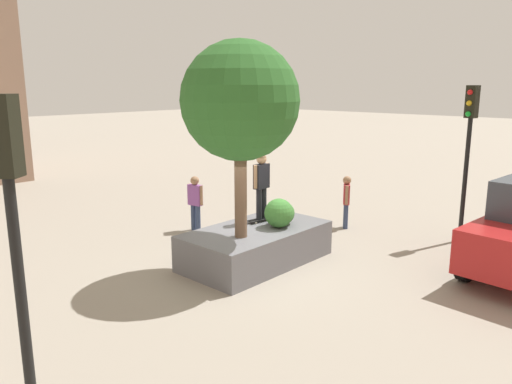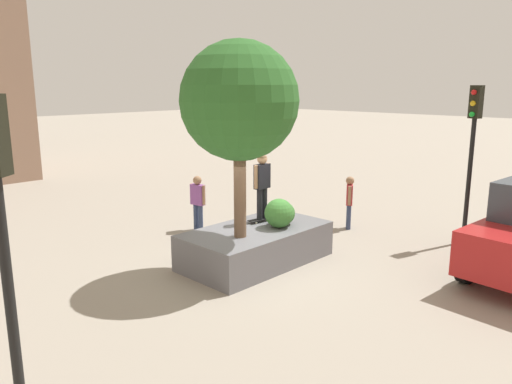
# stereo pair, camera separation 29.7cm
# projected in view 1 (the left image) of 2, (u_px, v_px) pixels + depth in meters

# --- Properties ---
(ground_plane) EXTENTS (120.00, 120.00, 0.00)m
(ground_plane) POSITION_uv_depth(u_px,v_px,m) (255.00, 268.00, 11.79)
(ground_plane) COLOR #9E9384
(planter_ledge) EXTENTS (3.61, 1.97, 0.86)m
(planter_ledge) POSITION_uv_depth(u_px,v_px,m) (256.00, 245.00, 12.07)
(planter_ledge) COLOR slate
(planter_ledge) RESTS_ON ground
(plaza_tree) EXTENTS (2.61, 2.61, 4.37)m
(plaza_tree) POSITION_uv_depth(u_px,v_px,m) (240.00, 102.00, 10.68)
(plaza_tree) COLOR brown
(plaza_tree) RESTS_ON planter_ledge
(boxwood_shrub) EXTENTS (0.56, 0.56, 0.56)m
(boxwood_shrub) POSITION_uv_depth(u_px,v_px,m) (283.00, 213.00, 12.29)
(boxwood_shrub) COLOR #3D7A33
(boxwood_shrub) RESTS_ON planter_ledge
(hedge_clump) EXTENTS (0.71, 0.71, 0.71)m
(hedge_clump) POSITION_uv_depth(u_px,v_px,m) (279.00, 213.00, 12.00)
(hedge_clump) COLOR #3D7A33
(hedge_clump) RESTS_ON planter_ledge
(skateboard) EXTENTS (0.82, 0.30, 0.07)m
(skateboard) POSITION_uv_depth(u_px,v_px,m) (261.00, 219.00, 12.57)
(skateboard) COLOR black
(skateboard) RESTS_ON planter_ledge
(skateboarder) EXTENTS (0.56, 0.26, 1.66)m
(skateboarder) POSITION_uv_depth(u_px,v_px,m) (261.00, 182.00, 12.36)
(skateboarder) COLOR black
(skateboarder) RESTS_ON skateboard
(traffic_light_corner) EXTENTS (0.37, 0.37, 4.19)m
(traffic_light_corner) POSITION_uv_depth(u_px,v_px,m) (13.00, 220.00, 5.25)
(traffic_light_corner) COLOR black
(traffic_light_corner) RESTS_ON ground
(traffic_light_median) EXTENTS (0.36, 0.31, 4.25)m
(traffic_light_median) POSITION_uv_depth(u_px,v_px,m) (469.00, 136.00, 13.18)
(traffic_light_median) COLOR black
(traffic_light_median) RESTS_ON ground
(pedestrian_crossing) EXTENTS (0.47, 0.39, 1.60)m
(pedestrian_crossing) POSITION_uv_depth(u_px,v_px,m) (346.00, 198.00, 14.86)
(pedestrian_crossing) COLOR navy
(pedestrian_crossing) RESTS_ON ground
(bystander_watching) EXTENTS (0.25, 0.55, 1.64)m
(bystander_watching) POSITION_uv_depth(u_px,v_px,m) (195.00, 199.00, 14.60)
(bystander_watching) COLOR navy
(bystander_watching) RESTS_ON ground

